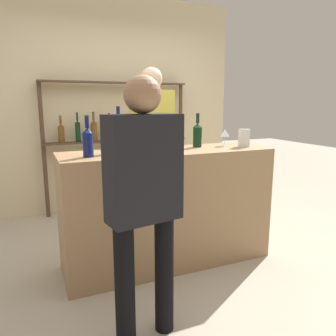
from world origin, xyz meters
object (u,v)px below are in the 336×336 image
(counter_bottle_3, at_px, (88,141))
(wine_glass, at_px, (225,133))
(counter_bottle_0, at_px, (177,134))
(counter_bottle_2, at_px, (197,134))
(server_behind_counter, at_px, (152,136))
(customer_left, at_px, (144,193))
(counter_bottle_1, at_px, (119,135))
(cork_jar, at_px, (244,138))

(counter_bottle_3, bearing_deg, wine_glass, 6.46)
(counter_bottle_0, xyz_separation_m, counter_bottle_2, (0.18, -0.06, -0.00))
(counter_bottle_0, relative_size, server_behind_counter, 0.17)
(wine_glass, distance_m, customer_left, 1.48)
(counter_bottle_1, relative_size, wine_glass, 2.37)
(counter_bottle_2, height_order, cork_jar, counter_bottle_2)
(counter_bottle_0, xyz_separation_m, server_behind_counter, (0.01, 0.69, -0.08))
(cork_jar, bearing_deg, server_behind_counter, 122.25)
(counter_bottle_0, distance_m, counter_bottle_1, 0.58)
(counter_bottle_3, height_order, server_behind_counter, server_behind_counter)
(counter_bottle_1, xyz_separation_m, cork_jar, (1.15, -0.12, -0.06))
(counter_bottle_3, height_order, cork_jar, counter_bottle_3)
(counter_bottle_1, bearing_deg, cork_jar, -6.11)
(counter_bottle_1, distance_m, wine_glass, 1.03)
(counter_bottle_0, height_order, cork_jar, counter_bottle_0)
(counter_bottle_0, relative_size, counter_bottle_1, 0.83)
(server_behind_counter, bearing_deg, counter_bottle_2, 10.75)
(cork_jar, bearing_deg, counter_bottle_0, 159.61)
(counter_bottle_1, height_order, wine_glass, counter_bottle_1)
(counter_bottle_1, height_order, server_behind_counter, server_behind_counter)
(counter_bottle_2, relative_size, customer_left, 0.20)
(counter_bottle_0, bearing_deg, cork_jar, -20.39)
(counter_bottle_2, height_order, wine_glass, counter_bottle_2)
(wine_glass, bearing_deg, server_behind_counter, 119.70)
(counter_bottle_3, bearing_deg, customer_left, -77.61)
(cork_jar, height_order, server_behind_counter, server_behind_counter)
(counter_bottle_2, bearing_deg, counter_bottle_0, 160.79)
(counter_bottle_1, height_order, cork_jar, counter_bottle_1)
(counter_bottle_3, bearing_deg, counter_bottle_1, 27.48)
(wine_glass, xyz_separation_m, server_behind_counter, (-0.44, 0.78, -0.08))
(counter_bottle_0, distance_m, counter_bottle_2, 0.19)
(counter_bottle_0, distance_m, cork_jar, 0.62)
(wine_glass, distance_m, cork_jar, 0.18)
(server_behind_counter, bearing_deg, cork_jar, 30.61)
(customer_left, bearing_deg, counter_bottle_1, -16.16)
(counter_bottle_2, height_order, customer_left, customer_left)
(counter_bottle_2, bearing_deg, server_behind_counter, 102.39)
(counter_bottle_2, relative_size, wine_glass, 1.95)
(counter_bottle_0, bearing_deg, wine_glass, -11.12)
(counter_bottle_1, height_order, customer_left, customer_left)
(counter_bottle_1, distance_m, server_behind_counter, 0.98)
(customer_left, bearing_deg, counter_bottle_2, -51.52)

